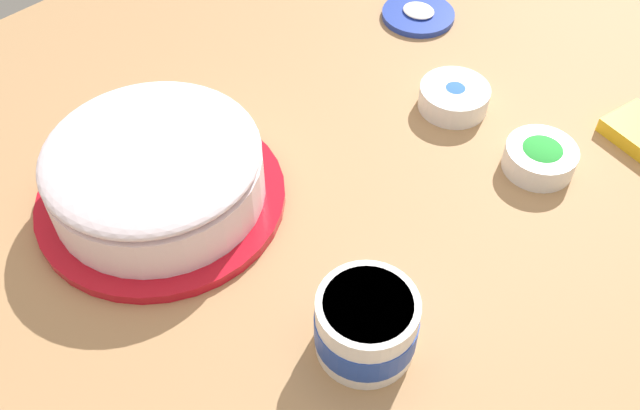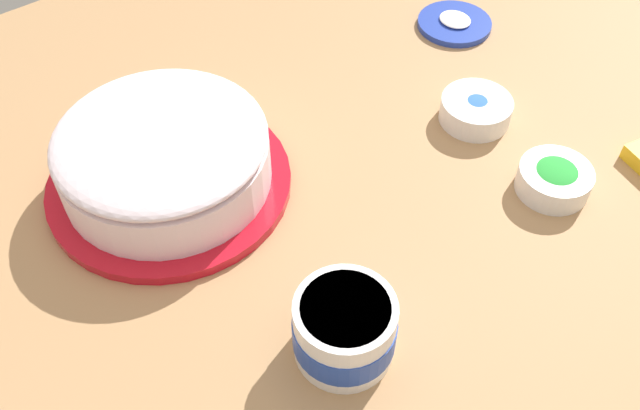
{
  "view_description": "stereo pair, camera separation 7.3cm",
  "coord_description": "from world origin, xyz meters",
  "px_view_note": "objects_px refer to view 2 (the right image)",
  "views": [
    {
      "loc": [
        -0.3,
        0.45,
        0.67
      ],
      "look_at": [
        0.09,
        0.06,
        0.04
      ],
      "focal_mm": 39.43,
      "sensor_mm": 36.0,
      "label": 1
    },
    {
      "loc": [
        -0.35,
        0.4,
        0.67
      ],
      "look_at": [
        0.09,
        0.06,
        0.04
      ],
      "focal_mm": 39.43,
      "sensor_mm": 36.0,
      "label": 2
    }
  ],
  "objects_px": {
    "sprinkle_bowl_green": "(554,178)",
    "frosting_tub_lid": "(454,23)",
    "frosting_tub": "(344,328)",
    "sprinkle_bowl_blue": "(476,109)",
    "frosted_cake": "(165,159)"
  },
  "relations": [
    {
      "from": "sprinkle_bowl_green",
      "to": "frosting_tub_lid",
      "type": "bearing_deg",
      "value": -24.74
    },
    {
      "from": "frosting_tub",
      "to": "sprinkle_bowl_green",
      "type": "xyz_separation_m",
      "value": [
        0.02,
        -0.36,
        -0.02
      ]
    },
    {
      "from": "frosting_tub_lid",
      "to": "sprinkle_bowl_blue",
      "type": "relative_size",
      "value": 1.2
    },
    {
      "from": "sprinkle_bowl_green",
      "to": "sprinkle_bowl_blue",
      "type": "relative_size",
      "value": 0.94
    },
    {
      "from": "frosting_tub",
      "to": "sprinkle_bowl_blue",
      "type": "distance_m",
      "value": 0.41
    },
    {
      "from": "frosting_tub_lid",
      "to": "sprinkle_bowl_blue",
      "type": "xyz_separation_m",
      "value": [
        -0.18,
        0.14,
        0.01
      ]
    },
    {
      "from": "frosting_tub",
      "to": "sprinkle_bowl_green",
      "type": "height_order",
      "value": "frosting_tub"
    },
    {
      "from": "frosted_cake",
      "to": "sprinkle_bowl_green",
      "type": "relative_size",
      "value": 3.34
    },
    {
      "from": "frosting_tub",
      "to": "frosting_tub_lid",
      "type": "xyz_separation_m",
      "value": [
        0.35,
        -0.51,
        -0.04
      ]
    },
    {
      "from": "sprinkle_bowl_green",
      "to": "frosted_cake",
      "type": "bearing_deg",
      "value": 52.03
    },
    {
      "from": "frosting_tub_lid",
      "to": "sprinkle_bowl_green",
      "type": "relative_size",
      "value": 1.27
    },
    {
      "from": "frosting_tub",
      "to": "frosting_tub_lid",
      "type": "distance_m",
      "value": 0.62
    },
    {
      "from": "frosted_cake",
      "to": "sprinkle_bowl_blue",
      "type": "relative_size",
      "value": 3.14
    },
    {
      "from": "frosting_tub",
      "to": "frosting_tub_lid",
      "type": "bearing_deg",
      "value": -55.47
    },
    {
      "from": "frosted_cake",
      "to": "frosting_tub",
      "type": "distance_m",
      "value": 0.32
    }
  ]
}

